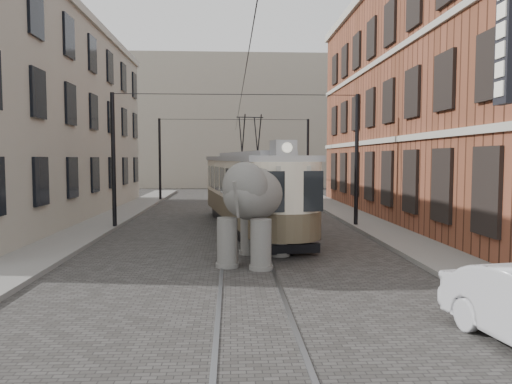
{
  "coord_description": "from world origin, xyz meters",
  "views": [
    {
      "loc": [
        -0.45,
        -15.73,
        3.16
      ],
      "look_at": [
        0.32,
        -0.61,
        2.1
      ],
      "focal_mm": 34.26,
      "sensor_mm": 36.0,
      "label": 1
    }
  ],
  "objects": [
    {
      "name": "tram_rails",
      "position": [
        0.0,
        0.0,
        0.01
      ],
      "size": [
        1.54,
        80.0,
        0.02
      ],
      "primitive_type": null,
      "color": "slate",
      "rests_on": "ground"
    },
    {
      "name": "sidewalk_left",
      "position": [
        -6.5,
        0.0,
        0.07
      ],
      "size": [
        2.0,
        60.0,
        0.15
      ],
      "primitive_type": "cube",
      "color": "slate",
      "rests_on": "ground"
    },
    {
      "name": "stucco_building",
      "position": [
        -11.0,
        10.0,
        5.0
      ],
      "size": [
        7.0,
        24.0,
        10.0
      ],
      "primitive_type": "cube",
      "color": "#9F9684",
      "rests_on": "ground"
    },
    {
      "name": "elephant",
      "position": [
        0.27,
        -0.96,
        1.6
      ],
      "size": [
        4.54,
        5.9,
        3.19
      ],
      "primitive_type": null,
      "rotation": [
        0.0,
        0.0,
        -0.36
      ],
      "color": "#5F5D58",
      "rests_on": "ground"
    },
    {
      "name": "sidewalk_right",
      "position": [
        6.0,
        0.0,
        0.07
      ],
      "size": [
        2.0,
        60.0,
        0.15
      ],
      "primitive_type": "cube",
      "color": "slate",
      "rests_on": "ground"
    },
    {
      "name": "ground",
      "position": [
        0.0,
        0.0,
        0.0
      ],
      "size": [
        120.0,
        120.0,
        0.0
      ],
      "primitive_type": "plane",
      "color": "#403D3B"
    },
    {
      "name": "brick_building",
      "position": [
        11.0,
        9.0,
        6.0
      ],
      "size": [
        8.0,
        26.0,
        12.0
      ],
      "primitive_type": "cube",
      "color": "brown",
      "rests_on": "ground"
    },
    {
      "name": "tram",
      "position": [
        0.38,
        5.72,
        2.49
      ],
      "size": [
        4.52,
        12.8,
        4.98
      ],
      "primitive_type": null,
      "rotation": [
        0.0,
        0.0,
        0.16
      ],
      "color": "beige",
      "rests_on": "ground"
    },
    {
      "name": "catenary",
      "position": [
        -0.2,
        5.0,
        3.0
      ],
      "size": [
        11.0,
        30.2,
        6.0
      ],
      "primitive_type": null,
      "color": "black",
      "rests_on": "ground"
    },
    {
      "name": "distant_block",
      "position": [
        0.0,
        40.0,
        7.0
      ],
      "size": [
        28.0,
        10.0,
        14.0
      ],
      "primitive_type": "cube",
      "color": "#9F9684",
      "rests_on": "ground"
    }
  ]
}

